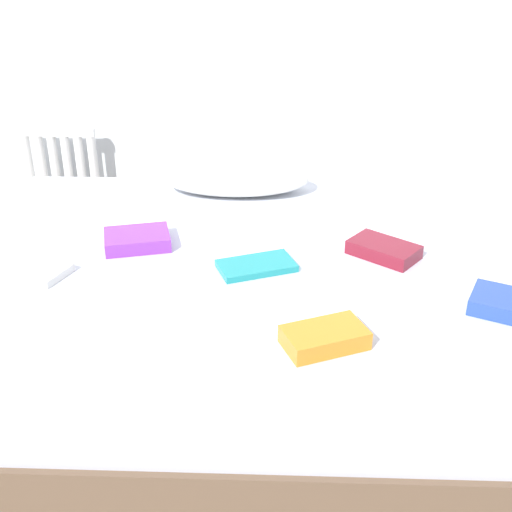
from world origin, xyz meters
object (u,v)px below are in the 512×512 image
textbook_white (39,271)px  textbook_blue (506,304)px  radiator (63,176)px  textbook_teal (256,266)px  bed (255,323)px  textbook_purple (137,240)px  pillow (235,177)px  textbook_maroon (384,250)px  textbook_orange (325,337)px

textbook_white → textbook_blue: 1.40m
radiator → textbook_teal: bearing=-51.3°
bed → textbook_purple: textbook_purple is taller
radiator → textbook_teal: radiator is taller
pillow → textbook_teal: bearing=-80.6°
bed → textbook_blue: bearing=-23.0°
textbook_maroon → textbook_white: bearing=-133.5°
bed → textbook_orange: bearing=-68.3°
textbook_purple → textbook_teal: 0.43m
pillow → textbook_white: (-0.57, -0.71, -0.05)m
textbook_white → textbook_orange: size_ratio=0.83×
textbook_teal → radiator: bearing=107.2°
textbook_white → textbook_blue: size_ratio=0.93×
pillow → textbook_blue: 1.20m
pillow → textbook_white: pillow is taller
bed → pillow: (-0.10, 0.57, 0.32)m
bed → radiator: 1.58m
textbook_purple → radiator: bearing=104.2°
pillow → textbook_teal: 0.66m
textbook_purple → textbook_blue: size_ratio=1.13×
bed → textbook_blue: textbook_blue is taller
bed → textbook_maroon: 0.50m
radiator → textbook_purple: 1.30m
radiator → textbook_white: 1.40m
textbook_purple → textbook_white: size_ratio=1.22×
bed → textbook_white: bearing=-168.3°
pillow → textbook_purple: size_ratio=2.76×
textbook_blue → bed: bearing=-178.2°
textbook_maroon → textbook_blue: (0.30, -0.33, -0.00)m
bed → textbook_teal: 0.27m
radiator → textbook_white: radiator is taller
bed → pillow: bearing=100.1°
textbook_orange → textbook_maroon: bearing=43.9°
textbook_maroon → textbook_white: 1.10m
textbook_purple → textbook_teal: bearing=-34.7°
textbook_white → bed: bearing=33.4°
radiator → textbook_blue: size_ratio=2.60×
bed → radiator: size_ratio=4.06×
textbook_maroon → textbook_blue: size_ratio=1.14×
radiator → textbook_teal: 1.65m
textbook_maroon → textbook_purple: bearing=-145.3°
textbook_purple → textbook_blue: textbook_purple is taller
radiator → textbook_white: size_ratio=2.80×
bed → textbook_teal: (0.01, -0.08, 0.26)m
textbook_purple → textbook_blue: bearing=-33.1°
textbook_orange → textbook_teal: textbook_orange is taller
radiator → textbook_orange: radiator is taller
textbook_maroon → pillow: bearing=171.6°
radiator → textbook_purple: bearing=-61.3°
textbook_maroon → textbook_white: size_ratio=1.24×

